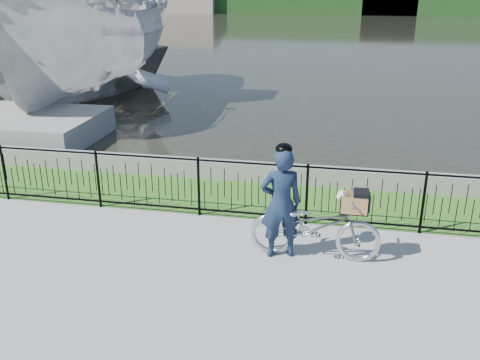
% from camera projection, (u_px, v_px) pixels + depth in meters
% --- Properties ---
extents(ground, '(120.00, 120.00, 0.00)m').
position_uv_depth(ground, '(234.00, 261.00, 8.47)').
color(ground, gray).
rests_on(ground, ground).
extents(grass_strip, '(60.00, 2.00, 0.01)m').
position_uv_depth(grass_strip, '(260.00, 198.00, 10.85)').
color(grass_strip, '#376A21').
rests_on(grass_strip, ground).
extents(water, '(120.00, 120.00, 0.00)m').
position_uv_depth(water, '(325.00, 38.00, 38.72)').
color(water, black).
rests_on(water, ground).
extents(quay_wall, '(60.00, 0.30, 0.40)m').
position_uv_depth(quay_wall, '(267.00, 173.00, 11.70)').
color(quay_wall, gray).
rests_on(quay_wall, ground).
extents(fence, '(14.00, 0.06, 1.15)m').
position_uv_depth(fence, '(252.00, 191.00, 9.73)').
color(fence, black).
rests_on(fence, ground).
extents(far_treeline, '(120.00, 6.00, 3.00)m').
position_uv_depth(far_treeline, '(336.00, 0.00, 62.93)').
color(far_treeline, '#20451A').
rests_on(far_treeline, ground).
extents(far_building_right, '(6.00, 3.00, 3.20)m').
position_uv_depth(far_building_right, '(389.00, 0.00, 60.45)').
color(far_building_right, gray).
rests_on(far_building_right, ground).
extents(bicycle_rig, '(2.06, 0.72, 1.21)m').
position_uv_depth(bicycle_rig, '(316.00, 226.00, 8.42)').
color(bicycle_rig, silver).
rests_on(bicycle_rig, ground).
extents(cyclist, '(0.76, 0.60, 1.88)m').
position_uv_depth(cyclist, '(281.00, 202.00, 8.35)').
color(cyclist, '#16243D').
rests_on(cyclist, ground).
extents(boat_near, '(4.15, 10.97, 6.03)m').
position_uv_depth(boat_near, '(87.00, 42.00, 17.57)').
color(boat_near, silver).
rests_on(boat_near, water).
extents(boat_far, '(13.81, 14.92, 2.52)m').
position_uv_depth(boat_far, '(1.00, 67.00, 18.66)').
color(boat_far, silver).
rests_on(boat_far, water).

